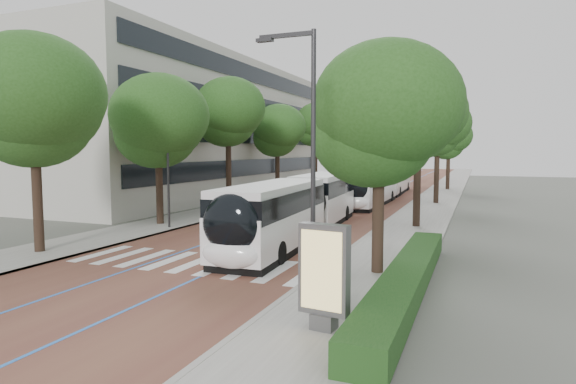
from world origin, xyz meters
The scene contains 20 objects.
ground centered at (0.00, 0.00, 0.00)m, with size 160.00×160.00×0.00m, color #51544C.
road centered at (0.00, 40.00, 0.01)m, with size 11.00×140.00×0.02m, color brown.
sidewalk_left centered at (-7.50, 40.00, 0.06)m, with size 4.00×140.00×0.12m, color gray.
sidewalk_right centered at (7.50, 40.00, 0.06)m, with size 4.00×140.00×0.12m, color gray.
kerb_left centered at (-5.60, 40.00, 0.06)m, with size 0.20×140.00×0.14m, color gray.
kerb_right centered at (5.60, 40.00, 0.06)m, with size 0.20×140.00×0.14m, color gray.
zebra_crossing centered at (0.20, 1.00, 0.03)m, with size 10.55×3.60×0.01m.
lane_line_left centered at (-1.60, 40.00, 0.02)m, with size 0.12×126.00×0.01m, color blue.
lane_line_right centered at (1.60, 40.00, 0.02)m, with size 0.12×126.00×0.01m, color blue.
office_building centered at (-19.47, 28.00, 7.00)m, with size 18.11×40.00×14.00m.
hedge centered at (9.10, 0.00, 0.52)m, with size 1.20×14.00×0.80m, color #153D15.
streetlight_near centered at (6.62, -3.00, 4.82)m, with size 1.82×0.20×8.00m.
streetlight_far centered at (6.62, 22.00, 4.82)m, with size 1.82×0.20×8.00m.
lamp_post_left centered at (-6.10, 8.00, 4.12)m, with size 0.14×0.14×8.00m, color #2C2C2E.
trees_left centered at (-7.50, 21.30, 6.82)m, with size 6.21×60.66×9.93m.
trees_right centered at (7.70, 19.69, 6.11)m, with size 5.51×47.14×8.63m.
lead_bus centered at (2.12, 8.15, 1.63)m, with size 3.55×18.51×3.20m.
bus_queued_0 centered at (2.45, 24.70, 1.62)m, with size 2.61×12.41×3.20m.
bus_queued_1 centered at (2.30, 37.39, 1.62)m, with size 2.87×12.46×3.20m.
ad_panel centered at (7.58, -4.38, 1.57)m, with size 1.36×0.58×2.76m.
Camera 1 is at (11.23, -16.01, 4.76)m, focal length 30.00 mm.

